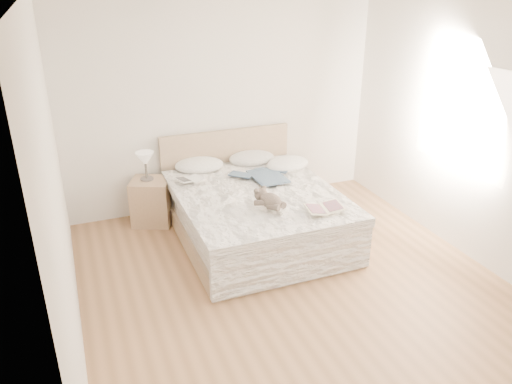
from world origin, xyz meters
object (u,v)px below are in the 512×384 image
nightstand (152,202)px  table_lamp (145,160)px  bed (254,212)px  photo_book (190,180)px  childrens_book (324,209)px  teddy_bear (271,206)px

nightstand → table_lamp: size_ratio=1.64×
bed → photo_book: bed is taller
nightstand → childrens_book: bearing=-46.7°
photo_book → teddy_bear: (0.58, -1.04, 0.02)m
bed → nightstand: (-1.03, 0.77, -0.03)m
nightstand → photo_book: 0.63m
photo_book → childrens_book: (1.08, -1.25, 0.00)m
childrens_book → nightstand: bearing=141.5°
nightstand → table_lamp: table_lamp is taller
table_lamp → childrens_book: size_ratio=0.86×
table_lamp → photo_book: bearing=-40.1°
bed → teddy_bear: size_ratio=6.54×
bed → teddy_bear: bearing=-94.9°
photo_book → teddy_bear: size_ratio=0.88×
table_lamp → childrens_book: table_lamp is taller
bed → nightstand: bed is taller
table_lamp → bed: bearing=-37.3°
nightstand → childrens_book: 2.19m
photo_book → teddy_bear: 1.19m
table_lamp → photo_book: (0.43, -0.36, -0.18)m
childrens_book → teddy_bear: bearing=165.2°
childrens_book → photo_book: bearing=139.0°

